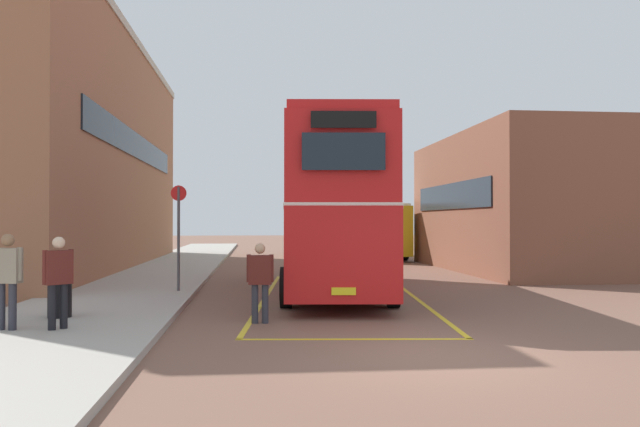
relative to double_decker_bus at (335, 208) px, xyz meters
The scene contains 12 objects.
ground_plane 6.10m from the double_decker_bus, 85.42° to the left, with size 135.60×135.60×0.00m, color brown.
sidewalk_left 10.28m from the double_decker_bus, 127.31° to the left, with size 4.00×57.60×0.14m, color #A39E93.
brick_building_left 14.69m from the double_decker_bus, 135.69° to the left, with size 5.49×23.69×10.29m.
depot_building_right 12.03m from the double_decker_bus, 38.72° to the left, with size 6.95×12.45×5.77m.
double_decker_bus is the anchor object (origin of this frame).
single_deck_bus 17.30m from the double_decker_bus, 76.09° to the left, with size 3.09×8.73×3.02m.
pedestrian_boarding 6.04m from the double_decker_bus, 112.67° to the right, with size 0.56×0.25×1.66m.
pedestrian_waiting_near 9.54m from the double_decker_bus, 136.41° to the right, with size 0.57×0.33×1.75m.
pedestrian_waiting_far 8.94m from the double_decker_bus, 132.24° to the right, with size 0.51×0.48×1.69m.
litter_bin 8.33m from the double_decker_bus, 141.54° to the right, with size 0.50×0.50×0.98m.
bus_stop_sign 4.59m from the double_decker_bus, behind, with size 0.44×0.08×2.99m.
bay_marking_yellow 3.19m from the double_decker_bus, 92.42° to the right, with size 5.39×12.96×0.01m.
Camera 1 is at (-2.75, -9.45, 2.12)m, focal length 34.83 mm.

